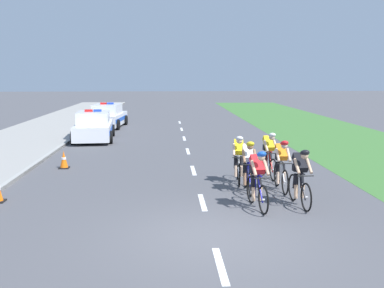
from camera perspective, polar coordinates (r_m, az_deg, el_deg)
The scene contains 14 objects.
ground_plane at distance 9.68m, azimuth 2.55°, elevation -11.58°, with size 160.00×160.00×0.00m, color #4C4C51.
sidewalk_slab at distance 24.37m, azimuth -20.62°, elevation 0.48°, with size 4.95×60.00×0.12m, color gray.
kerb_edge at distance 23.77m, azimuth -15.10°, elevation 0.55°, with size 0.16×60.00×0.13m, color #9E9E99.
grass_verge at distance 25.05m, azimuth 18.46°, elevation 0.68°, with size 7.00×60.00×0.01m, color #3D7033.
lane_markings_centre at distance 19.85m, azimuth -0.53°, elevation -0.92°, with size 0.14×25.60×0.01m.
cyclist_lead at distance 11.43m, azimuth 8.34°, elevation -4.34°, with size 0.45×1.72×1.56m.
cyclist_second at distance 11.87m, azimuth 13.59°, elevation -4.01°, with size 0.43×1.72×1.56m.
cyclist_third at distance 13.00m, azimuth 7.17°, elevation -2.71°, with size 0.42×1.72×1.56m.
cyclist_fourth at distance 13.32m, azimuth 11.30°, elevation -2.53°, with size 0.42×1.72×1.56m.
cyclist_fifth at distance 14.03m, azimuth 5.95°, elevation -1.83°, with size 0.46×1.72×1.56m.
cyclist_sixth at distance 14.92m, azimuth 9.75°, elevation -1.27°, with size 0.44×1.72×1.56m.
police_car_nearest at distance 23.69m, azimuth -12.37°, elevation 2.13°, with size 2.25×4.52×1.59m.
police_car_second at distance 29.22m, azimuth -10.67°, elevation 3.43°, with size 2.29×4.54×1.59m.
traffic_cone_mid at distance 16.87m, azimuth -15.98°, elevation -1.95°, with size 0.36×0.36×0.64m.
Camera 1 is at (-0.94, -9.02, 3.39)m, focal length 41.96 mm.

